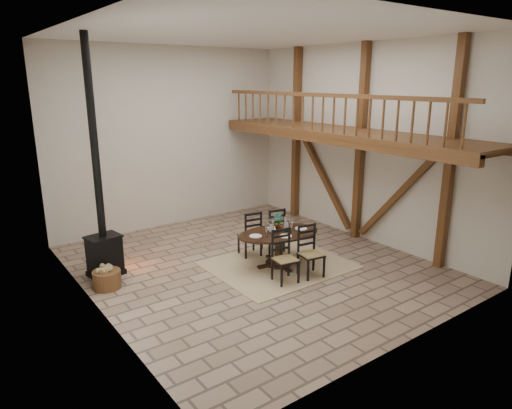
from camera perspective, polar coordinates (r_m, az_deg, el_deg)
ground at (r=10.49m, az=-0.30°, el=-7.64°), size 8.00×8.00×0.00m
room_shell at (r=10.45m, az=5.05°, el=9.35°), size 7.02×8.02×5.01m
rug at (r=10.52m, az=2.82°, el=-7.53°), size 3.00×2.50×0.02m
dining_table at (r=10.36m, az=2.84°, el=-5.29°), size 2.09×2.29×1.24m
wood_stove at (r=10.16m, az=-18.69°, el=-2.56°), size 0.77×0.64×5.00m
log_basket at (r=9.85m, az=-18.14°, el=-8.79°), size 0.56×0.56×0.46m
log_stack at (r=10.02m, az=-18.40°, el=-8.85°), size 0.44×0.45×0.25m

